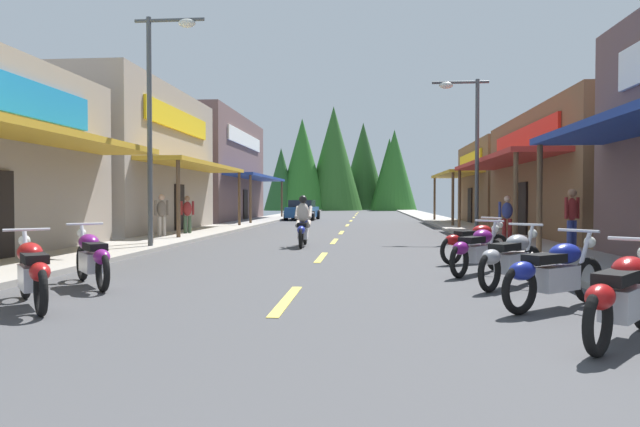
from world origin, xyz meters
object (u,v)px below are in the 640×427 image
pedestrian_by_shop (187,213)px  motorcycle_parked_right_3 (477,249)px  streetlamp_right (468,135)px  motorcycle_parked_left_2 (92,257)px  pedestrian_browsing (162,213)px  pedestrian_strolling (507,215)px  motorcycle_parked_right_1 (555,272)px  rider_cruising_lead (303,225)px  motorcycle_parked_right_4 (475,242)px  motorcycle_parked_right_0 (622,295)px  pedestrian_waiting (572,215)px  motorcycle_parked_left_1 (32,271)px  motorcycle_parked_right_2 (511,258)px  parked_car_curbside (302,210)px  streetlamp_left (159,101)px

pedestrian_by_shop → motorcycle_parked_right_3: bearing=-0.4°
streetlamp_right → motorcycle_parked_left_2: bearing=-125.2°
pedestrian_browsing → pedestrian_strolling: pedestrian_browsing is taller
streetlamp_right → motorcycle_parked_right_1: streetlamp_right is taller
rider_cruising_lead → streetlamp_right: bearing=-59.0°
motorcycle_parked_right_3 → motorcycle_parked_right_4: bearing=27.4°
motorcycle_parked_right_0 → pedestrian_waiting: bearing=22.4°
motorcycle_parked_right_3 → pedestrian_waiting: bearing=0.9°
motorcycle_parked_right_4 → motorcycle_parked_left_2: 8.06m
streetlamp_right → motorcycle_parked_right_0: 15.03m
motorcycle_parked_right_4 → motorcycle_parked_right_1: bearing=-125.3°
motorcycle_parked_right_1 → motorcycle_parked_left_1: (-6.94, -0.52, 0.00)m
motorcycle_parked_right_4 → streetlamp_right: bearing=45.4°
pedestrian_waiting → motorcycle_parked_right_2: bearing=120.0°
rider_cruising_lead → parked_car_curbside: (-2.63, 21.94, 0.03)m
streetlamp_right → motorcycle_parked_right_2: bearing=-96.4°
streetlamp_right → pedestrian_browsing: bearing=-175.1°
pedestrian_waiting → pedestrian_browsing: bearing=40.5°
motorcycle_parked_right_0 → motorcycle_parked_left_1: (-7.04, 1.23, 0.00)m
motorcycle_parked_right_3 → pedestrian_waiting: pedestrian_waiting is taller
streetlamp_left → pedestrian_waiting: streetlamp_left is taller
rider_cruising_lead → pedestrian_waiting: bearing=-100.5°
streetlamp_right → pedestrian_browsing: 11.42m
motorcycle_parked_left_1 → pedestrian_strolling: size_ratio=1.09×
pedestrian_browsing → motorcycle_parked_right_1: bearing=-10.3°
streetlamp_left → motorcycle_parked_right_0: 13.35m
motorcycle_parked_right_2 → motorcycle_parked_left_1: size_ratio=0.99×
parked_car_curbside → motorcycle_parked_right_0: bearing=-165.8°
motorcycle_parked_right_0 → pedestrian_waiting: 10.35m
motorcycle_parked_left_2 → pedestrian_strolling: 14.08m
pedestrian_by_shop → pedestrian_waiting: (12.61, -5.56, 0.10)m
pedestrian_waiting → motorcycle_parked_left_2: bearing=90.8°
streetlamp_left → motorcycle_parked_left_1: streetlamp_left is taller
motorcycle_parked_left_2 → motorcycle_parked_right_1: bearing=-139.7°
rider_cruising_lead → pedestrian_by_shop: pedestrian_by_shop is taller
motorcycle_parked_left_2 → parked_car_curbside: bearing=-39.2°
parked_car_curbside → streetlamp_right: bearing=-154.0°
motorcycle_parked_left_2 → pedestrian_by_shop: size_ratio=1.08×
pedestrian_by_shop → streetlamp_left: bearing=-31.0°
motorcycle_parked_right_1 → parked_car_curbside: (-7.08, 31.24, 0.20)m
motorcycle_parked_right_1 → motorcycle_parked_right_3: same height
motorcycle_parked_right_0 → motorcycle_parked_left_2: size_ratio=1.00×
motorcycle_parked_left_1 → rider_cruising_lead: 10.13m
motorcycle_parked_right_1 → motorcycle_parked_right_3: (-0.36, 3.36, 0.00)m
parked_car_curbside → streetlamp_left: bearing=178.7°
motorcycle_parked_right_2 → pedestrian_browsing: size_ratio=1.04×
streetlamp_left → pedestrian_browsing: (-1.50, 4.09, -3.31)m
pedestrian_by_shop → pedestrian_browsing: 1.81m
pedestrian_strolling → parked_car_curbside: bearing=40.8°
pedestrian_by_shop → parked_car_curbside: 17.72m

